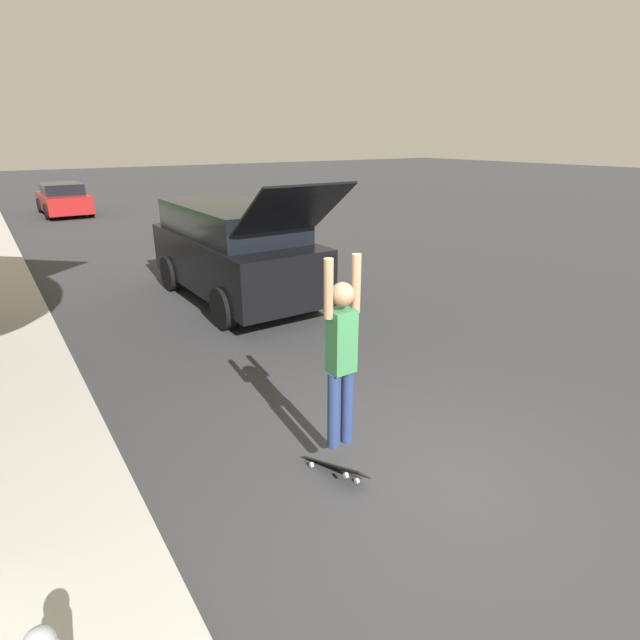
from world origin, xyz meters
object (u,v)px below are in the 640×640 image
object	(u,v)px
car_down_street	(63,199)
skateboard	(335,468)
skateboarder	(341,353)
suv_parked	(233,250)

from	to	relation	value
car_down_street	skateboard	distance (m)	22.25
car_down_street	skateboarder	bearing A→B (deg)	-91.50
skateboarder	skateboard	size ratio (longest dim) A/B	2.60
suv_parked	car_down_street	distance (m)	16.10
skateboarder	suv_parked	bearing A→B (deg)	74.90
suv_parked	skateboarder	world-z (taller)	suv_parked
skateboard	car_down_street	bearing A→B (deg)	88.33
car_down_street	skateboard	size ratio (longest dim) A/B	5.59
suv_parked	car_down_street	xyz separation A→B (m)	(-1.08, 16.06, -0.42)
skateboarder	skateboard	bearing A→B (deg)	-171.16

